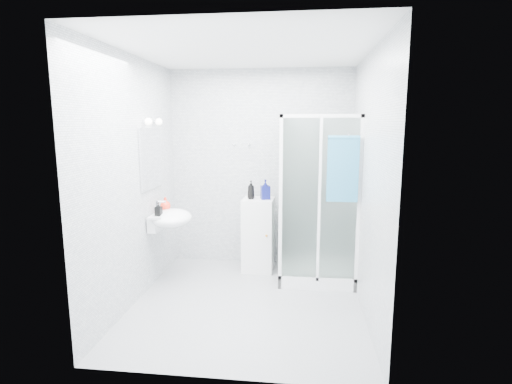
# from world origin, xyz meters

# --- Properties ---
(room) EXTENTS (2.40, 2.60, 2.60)m
(room) POSITION_xyz_m (0.00, 0.00, 1.30)
(room) COLOR silver
(room) RESTS_ON ground
(shower_enclosure) EXTENTS (0.90, 0.95, 2.00)m
(shower_enclosure) POSITION_xyz_m (0.67, 0.77, 0.45)
(shower_enclosure) COLOR white
(shower_enclosure) RESTS_ON ground
(wall_basin) EXTENTS (0.46, 0.56, 0.35)m
(wall_basin) POSITION_xyz_m (-0.99, 0.45, 0.80)
(wall_basin) COLOR white
(wall_basin) RESTS_ON ground
(mirror) EXTENTS (0.02, 0.60, 0.70)m
(mirror) POSITION_xyz_m (-1.19, 0.45, 1.50)
(mirror) COLOR white
(mirror) RESTS_ON room
(vanity_lights) EXTENTS (0.10, 0.40, 0.08)m
(vanity_lights) POSITION_xyz_m (-1.14, 0.45, 1.92)
(vanity_lights) COLOR silver
(vanity_lights) RESTS_ON room
(wall_hooks) EXTENTS (0.23, 0.06, 0.03)m
(wall_hooks) POSITION_xyz_m (-0.25, 1.26, 1.62)
(wall_hooks) COLOR silver
(wall_hooks) RESTS_ON room
(storage_cabinet) EXTENTS (0.40, 0.42, 0.95)m
(storage_cabinet) POSITION_xyz_m (0.00, 1.00, 0.47)
(storage_cabinet) COLOR white
(storage_cabinet) RESTS_ON ground
(hand_towel) EXTENTS (0.34, 0.05, 0.71)m
(hand_towel) POSITION_xyz_m (0.99, 0.36, 1.43)
(hand_towel) COLOR teal
(hand_towel) RESTS_ON shower_enclosure
(shampoo_bottle_a) EXTENTS (0.10, 0.10, 0.24)m
(shampoo_bottle_a) POSITION_xyz_m (-0.09, 0.97, 1.07)
(shampoo_bottle_a) COLOR black
(shampoo_bottle_a) RESTS_ON storage_cabinet
(shampoo_bottle_b) EXTENTS (0.14, 0.14, 0.25)m
(shampoo_bottle_b) POSITION_xyz_m (0.09, 0.99, 1.08)
(shampoo_bottle_b) COLOR #0E1259
(shampoo_bottle_b) RESTS_ON storage_cabinet
(soap_dispenser_orange) EXTENTS (0.15, 0.15, 0.16)m
(soap_dispenser_orange) POSITION_xyz_m (-1.08, 0.59, 0.94)
(soap_dispenser_orange) COLOR #FF341E
(soap_dispenser_orange) RESTS_ON wall_basin
(soap_dispenser_black) EXTENTS (0.08, 0.08, 0.16)m
(soap_dispenser_black) POSITION_xyz_m (-1.06, 0.29, 0.94)
(soap_dispenser_black) COLOR black
(soap_dispenser_black) RESTS_ON wall_basin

